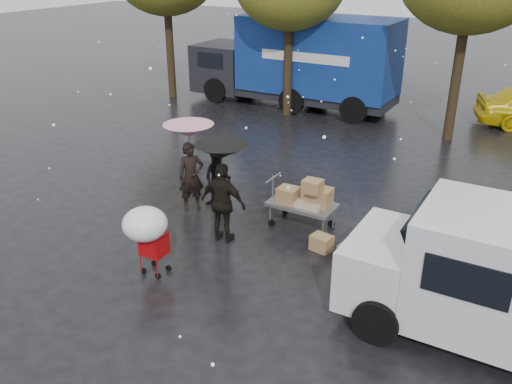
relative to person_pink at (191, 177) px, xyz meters
The scene contains 11 objects.
ground 2.39m from the person_pink, 40.13° to the right, with size 90.00×90.00×0.00m, color black.
person_pink is the anchor object (origin of this frame).
person_middle 0.65m from the person_pink, 39.92° to the left, with size 0.70×0.55×1.44m, color black.
person_black 1.78m from the person_pink, 31.47° to the right, with size 1.04×0.43×1.78m, color black.
umbrella_pink 1.15m from the person_pink, ahead, with size 1.17×1.17×2.14m.
umbrella_black 2.15m from the person_pink, 31.47° to the right, with size 1.11×1.11×2.20m.
vendor_cart 2.83m from the person_pink, ahead, with size 1.52×0.80×1.27m.
shopping_cart 3.04m from the person_pink, 69.32° to the right, with size 0.84×0.84×1.46m.
blue_truck 10.13m from the person_pink, 101.49° to the left, with size 8.30×2.60×3.50m.
box_ground_near 4.34m from the person_pink, ahead, with size 0.46×0.37×0.42m, color olive.
box_ground_far 3.60m from the person_pink, ahead, with size 0.43×0.33×0.33m, color olive.
Camera 1 is at (5.58, -8.09, 5.78)m, focal length 38.00 mm.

